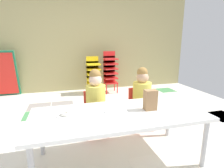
# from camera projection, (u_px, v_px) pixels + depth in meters

# --- Properties ---
(ground_plane) EXTENTS (6.17, 5.01, 0.02)m
(ground_plane) POSITION_uv_depth(u_px,v_px,m) (95.00, 133.00, 2.58)
(ground_plane) COLOR silver
(back_wall) EXTENTS (6.17, 0.10, 2.72)m
(back_wall) POSITION_uv_depth(u_px,v_px,m) (77.00, 38.00, 4.60)
(back_wall) COLOR tan
(back_wall) RESTS_ON ground_plane
(craft_table) EXTENTS (1.78, 0.78, 0.55)m
(craft_table) POSITION_uv_depth(u_px,v_px,m) (119.00, 117.00, 1.86)
(craft_table) COLOR white
(craft_table) RESTS_ON ground_plane
(seated_child_near_camera) EXTENTS (0.32, 0.32, 0.92)m
(seated_child_near_camera) POSITION_uv_depth(u_px,v_px,m) (96.00, 97.00, 2.39)
(seated_child_near_camera) COLOR red
(seated_child_near_camera) RESTS_ON ground_plane
(seated_child_middle_seat) EXTENTS (0.33, 0.33, 0.92)m
(seated_child_middle_seat) POSITION_uv_depth(u_px,v_px,m) (142.00, 93.00, 2.57)
(seated_child_middle_seat) COLOR red
(seated_child_middle_seat) RESTS_ON ground_plane
(kid_chair_yellow_stack) EXTENTS (0.32, 0.30, 0.92)m
(kid_chair_yellow_stack) POSITION_uv_depth(u_px,v_px,m) (93.00, 73.00, 4.43)
(kid_chair_yellow_stack) COLOR yellow
(kid_chair_yellow_stack) RESTS_ON ground_plane
(kid_chair_red_stack) EXTENTS (0.32, 0.30, 1.04)m
(kid_chair_red_stack) POSITION_uv_depth(u_px,v_px,m) (110.00, 70.00, 4.53)
(kid_chair_red_stack) COLOR red
(kid_chair_red_stack) RESTS_ON ground_plane
(paper_bag_brown) EXTENTS (0.13, 0.09, 0.22)m
(paper_bag_brown) POSITION_uv_depth(u_px,v_px,m) (150.00, 100.00, 1.91)
(paper_bag_brown) COLOR #9E754C
(paper_bag_brown) RESTS_ON craft_table
(paper_plate_near_edge) EXTENTS (0.18, 0.18, 0.01)m
(paper_plate_near_edge) POSITION_uv_depth(u_px,v_px,m) (66.00, 115.00, 1.78)
(paper_plate_near_edge) COLOR white
(paper_plate_near_edge) RESTS_ON craft_table
(paper_plate_center_table) EXTENTS (0.18, 0.18, 0.01)m
(paper_plate_center_table) POSITION_uv_depth(u_px,v_px,m) (113.00, 111.00, 1.89)
(paper_plate_center_table) COLOR white
(paper_plate_center_table) RESTS_ON craft_table
(donut_powdered_on_plate) EXTENTS (0.11, 0.11, 0.03)m
(donut_powdered_on_plate) POSITION_uv_depth(u_px,v_px,m) (66.00, 113.00, 1.78)
(donut_powdered_on_plate) COLOR white
(donut_powdered_on_plate) RESTS_ON craft_table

